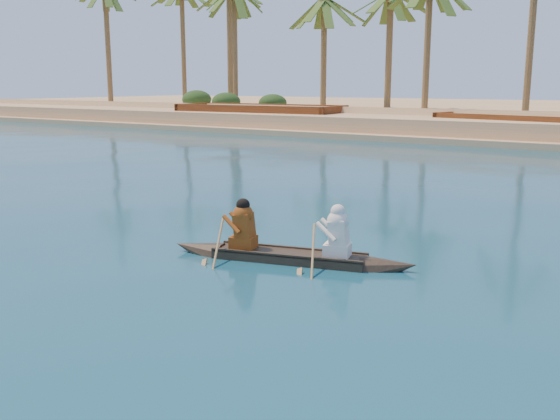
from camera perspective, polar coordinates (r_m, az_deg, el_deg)
The scene contains 3 objects.
canoe at distance 12.25m, azimuth 0.84°, elevation -3.49°, with size 4.99×1.88×1.37m.
barge_left at distance 48.06m, azimuth -1.91°, elevation 8.33°, with size 13.13×5.03×2.15m.
barge_mid at distance 40.21m, azimuth 22.12°, elevation 6.74°, with size 11.88×5.96×1.89m.
Camera 1 is at (1.41, -12.39, 3.44)m, focal length 40.00 mm.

